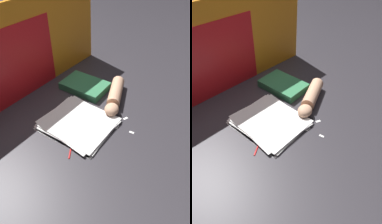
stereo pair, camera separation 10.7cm
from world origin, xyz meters
The scene contains 11 objects.
ground_plane centered at (0.00, 0.00, 0.00)m, with size 6.00×6.00×0.00m, color #2D2B30.
backdrop_panel_center centered at (0.22, 0.42, 0.25)m, with size 0.71×0.02×0.50m.
paper_stack centered at (-0.06, 0.02, 0.01)m, with size 0.31×0.36×0.02m.
book_closed centered at (0.20, 0.18, 0.02)m, with size 0.19×0.27×0.04m.
scissors centered at (0.08, -0.08, 0.00)m, with size 0.11×0.17×0.01m.
hand_forearm centered at (0.21, -0.03, 0.04)m, with size 0.31×0.19×0.07m.
paper_scrap_near centered at (0.12, -0.15, 0.00)m, with size 0.03×0.02×0.00m.
paper_scrap_mid centered at (0.05, -0.22, 0.00)m, with size 0.02×0.03×0.00m.
paper_scrap_far centered at (0.05, -0.15, 0.00)m, with size 0.02×0.02×0.00m.
paper_scrap_side centered at (0.04, -0.14, 0.00)m, with size 0.03×0.03×0.00m.
pen centered at (-0.18, -0.04, 0.00)m, with size 0.12×0.08×0.01m.
Camera 1 is at (-0.63, -0.50, 0.77)m, focal length 35.00 mm.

